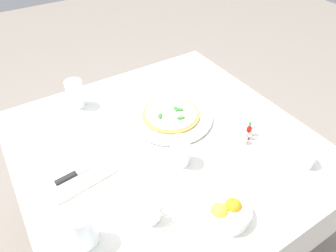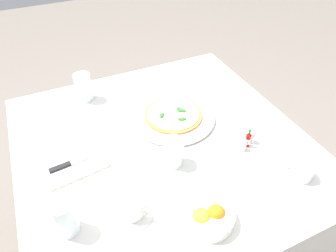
% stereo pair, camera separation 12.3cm
% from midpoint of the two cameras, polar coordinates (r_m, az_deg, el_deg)
% --- Properties ---
extents(ground_plane, '(8.00, 8.00, 0.00)m').
position_cam_midpoint_polar(ground_plane, '(1.77, -2.53, -20.21)').
color(ground_plane, slate).
extents(dining_table, '(1.09, 1.09, 0.73)m').
position_cam_midpoint_polar(dining_table, '(1.28, -3.31, -7.33)').
color(dining_table, white).
rests_on(dining_table, ground_plane).
extents(pizza_plate, '(0.35, 0.35, 0.02)m').
position_cam_midpoint_polar(pizza_plate, '(1.29, -2.18, 1.69)').
color(pizza_plate, white).
rests_on(pizza_plate, dining_table).
extents(pizza, '(0.24, 0.24, 0.02)m').
position_cam_midpoint_polar(pizza, '(1.28, -2.17, 2.17)').
color(pizza, '#C68E47').
rests_on(pizza, pizza_plate).
extents(coffee_cup_far_left, '(0.13, 0.13, 0.06)m').
position_cam_midpoint_polar(coffee_cup_far_left, '(1.17, 21.46, -5.76)').
color(coffee_cup_far_left, white).
rests_on(coffee_cup_far_left, dining_table).
extents(coffee_cup_near_right, '(0.13, 0.13, 0.07)m').
position_cam_midpoint_polar(coffee_cup_near_right, '(0.96, -7.38, -15.90)').
color(coffee_cup_near_right, white).
rests_on(coffee_cup_near_right, dining_table).
extents(water_glass_center_back, '(0.07, 0.07, 0.11)m').
position_cam_midpoint_polar(water_glass_center_back, '(1.08, -1.01, -5.13)').
color(water_glass_center_back, white).
rests_on(water_glass_center_back, dining_table).
extents(water_glass_near_left, '(0.07, 0.07, 0.13)m').
position_cam_midpoint_polar(water_glass_near_left, '(0.93, -19.33, -18.20)').
color(water_glass_near_left, white).
rests_on(water_glass_near_left, dining_table).
extents(water_glass_far_right, '(0.07, 0.07, 0.13)m').
position_cam_midpoint_polar(water_glass_far_right, '(1.41, -19.40, 5.42)').
color(water_glass_far_right, white).
rests_on(water_glass_far_right, dining_table).
extents(napkin_folded, '(0.23, 0.16, 0.02)m').
position_cam_midpoint_polar(napkin_folded, '(1.12, -19.35, -8.71)').
color(napkin_folded, white).
rests_on(napkin_folded, dining_table).
extents(dinner_knife, '(0.20, 0.04, 0.01)m').
position_cam_midpoint_polar(dinner_knife, '(1.11, -19.38, -8.18)').
color(dinner_knife, silver).
rests_on(dinner_knife, napkin_folded).
extents(citrus_bowl, '(0.15, 0.15, 0.06)m').
position_cam_midpoint_polar(citrus_bowl, '(0.96, 7.24, -15.68)').
color(citrus_bowl, white).
rests_on(citrus_bowl, dining_table).
extents(hot_sauce_bottle, '(0.02, 0.02, 0.08)m').
position_cam_midpoint_polar(hot_sauce_bottle, '(1.20, 12.09, -1.24)').
color(hot_sauce_bottle, '#B7140F').
rests_on(hot_sauce_bottle, dining_table).
extents(salt_shaker, '(0.03, 0.03, 0.06)m').
position_cam_midpoint_polar(salt_shaker, '(1.23, 12.70, -0.81)').
color(salt_shaker, white).
rests_on(salt_shaker, dining_table).
extents(pepper_shaker, '(0.03, 0.03, 0.06)m').
position_cam_midpoint_polar(pepper_shaker, '(1.19, 11.34, -2.33)').
color(pepper_shaker, white).
rests_on(pepper_shaker, dining_table).
extents(menu_card, '(0.06, 0.07, 0.06)m').
position_cam_midpoint_polar(menu_card, '(1.21, -13.23, -1.33)').
color(menu_card, white).
rests_on(menu_card, dining_table).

